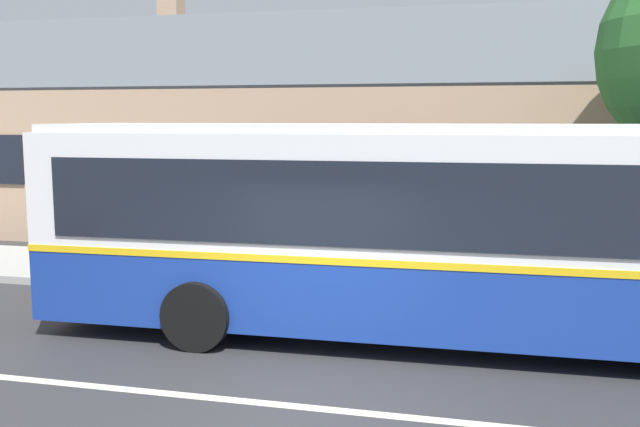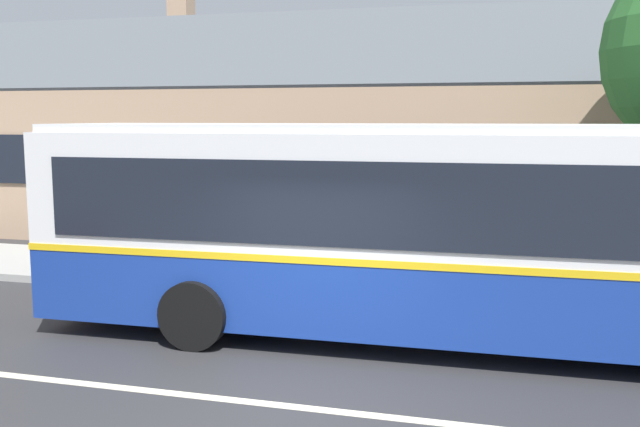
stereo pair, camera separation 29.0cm
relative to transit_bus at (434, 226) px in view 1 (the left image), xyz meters
name	(u,v)px [view 1 (the left image)]	position (x,y,z in m)	size (l,w,h in m)	color
ground_plane	(292,406)	(-1.35, -2.90, -1.72)	(300.00, 300.00, 0.00)	#2D2D30
sidewalk_far	(376,283)	(-1.35, 3.10, -1.64)	(60.00, 3.00, 0.15)	#9E9E99
lane_divider_stripe	(292,406)	(-1.35, -2.90, -1.72)	(60.00, 0.16, 0.01)	beige
community_building	(391,156)	(-2.21, 10.89, 0.42)	(27.89, 10.05, 7.53)	tan
transit_bus	(434,226)	(0.00, 0.00, 0.00)	(11.85, 2.91, 3.20)	navy
bench_by_building	(85,249)	(-7.45, 2.65, -1.16)	(1.56, 0.51, 0.94)	brown
bench_down_street	(305,255)	(-2.80, 3.14, -1.16)	(1.55, 0.51, 0.94)	brown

